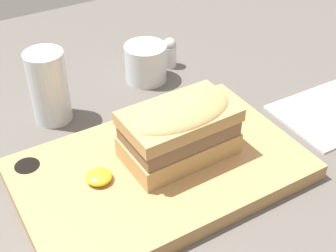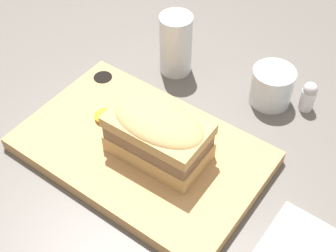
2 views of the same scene
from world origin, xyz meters
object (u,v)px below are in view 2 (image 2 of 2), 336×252
object	(u,v)px
sandwich	(158,134)
salt_shaker	(308,96)
water_glass	(176,48)
serving_board	(142,150)
wine_glass	(272,87)

from	to	relation	value
sandwich	salt_shaker	world-z (taller)	sandwich
salt_shaker	water_glass	bearing A→B (deg)	-168.97
salt_shaker	serving_board	bearing A→B (deg)	-123.56
serving_board	water_glass	bearing A→B (deg)	110.95
serving_board	wine_glass	size ratio (longest dim) A/B	5.14
sandwich	salt_shaker	xyz separation A→B (cm)	(13.87, 25.59, -4.14)
water_glass	wine_glass	xyz separation A→B (cm)	(18.94, 2.94, -2.06)
sandwich	wine_glass	distance (cm)	25.13
serving_board	water_glass	world-z (taller)	water_glass
water_glass	salt_shaker	xyz separation A→B (cm)	(25.19, 4.91, -2.26)
serving_board	water_glass	distance (cm)	22.81
sandwich	water_glass	world-z (taller)	water_glass
sandwich	salt_shaker	distance (cm)	29.40
serving_board	wine_glass	world-z (taller)	wine_glass
wine_glass	salt_shaker	bearing A→B (deg)	17.54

